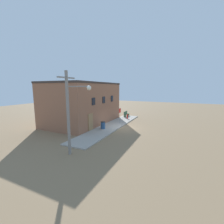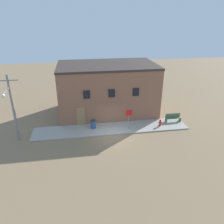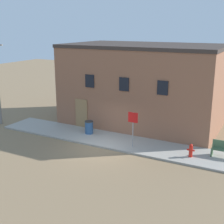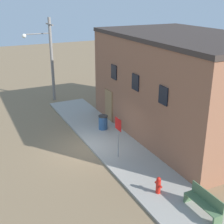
% 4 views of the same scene
% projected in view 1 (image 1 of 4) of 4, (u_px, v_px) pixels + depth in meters
% --- Properties ---
extents(ground_plane, '(80.00, 80.00, 0.00)m').
position_uv_depth(ground_plane, '(121.00, 127.00, 20.10)').
color(ground_plane, '#846B4C').
extents(sidewalk, '(16.53, 2.78, 0.11)m').
position_uv_depth(sidewalk, '(112.00, 126.00, 20.67)').
color(sidewalk, '#9E998E').
rests_on(sidewalk, ground).
extents(brick_building, '(11.58, 6.95, 6.05)m').
position_uv_depth(brick_building, '(84.00, 103.00, 22.44)').
color(brick_building, '#8E5B42').
rests_on(brick_building, ground).
extents(fire_hydrant, '(0.44, 0.21, 0.78)m').
position_uv_depth(fire_hydrant, '(127.00, 116.00, 25.23)').
color(fire_hydrant, red).
rests_on(fire_hydrant, sidewalk).
extents(stop_sign, '(0.64, 0.06, 2.20)m').
position_uv_depth(stop_sign, '(120.00, 113.00, 21.80)').
color(stop_sign, gray).
rests_on(stop_sign, sidewalk).
extents(bench, '(1.75, 0.44, 0.93)m').
position_uv_depth(bench, '(126.00, 114.00, 27.26)').
color(bench, '#4C6B47').
rests_on(bench, sidewalk).
extents(trash_bin, '(0.59, 0.59, 0.90)m').
position_uv_depth(trash_bin, '(103.00, 125.00, 19.03)').
color(trash_bin, '#2D517F').
rests_on(trash_bin, sidewalk).
extents(utility_pole, '(1.80, 2.25, 6.54)m').
position_uv_depth(utility_pole, '(70.00, 110.00, 11.39)').
color(utility_pole, gray).
rests_on(utility_pole, ground).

